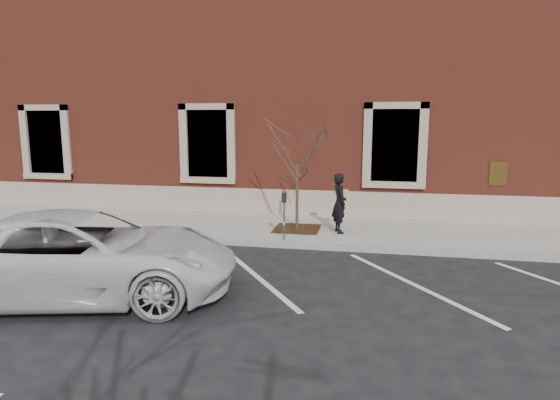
% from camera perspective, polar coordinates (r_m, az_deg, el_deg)
% --- Properties ---
extents(ground, '(120.00, 120.00, 0.00)m').
position_cam_1_polar(ground, '(11.89, -0.56, -5.71)').
color(ground, '#28282B').
rests_on(ground, ground).
extents(sidewalk_near, '(40.00, 3.50, 0.15)m').
position_cam_1_polar(sidewalk_near, '(13.54, 0.94, -3.48)').
color(sidewalk_near, '#BCB9B1').
rests_on(sidewalk_near, ground).
extents(curb_near, '(40.00, 0.12, 0.15)m').
position_cam_1_polar(curb_near, '(11.82, -0.61, -5.42)').
color(curb_near, '#9E9E99').
rests_on(curb_near, ground).
extents(parking_stripes, '(28.00, 4.40, 0.01)m').
position_cam_1_polar(parking_stripes, '(9.84, -3.19, -9.02)').
color(parking_stripes, silver).
rests_on(parking_stripes, ground).
extents(building_civic, '(40.00, 8.62, 8.00)m').
position_cam_1_polar(building_civic, '(19.13, 4.22, 12.16)').
color(building_civic, maroon).
rests_on(building_civic, ground).
extents(man, '(0.57, 0.69, 1.62)m').
position_cam_1_polar(man, '(12.67, 7.26, -0.37)').
color(man, black).
rests_on(man, sidewalk_near).
extents(parking_meter, '(0.12, 0.09, 1.29)m').
position_cam_1_polar(parking_meter, '(11.73, 0.51, -0.69)').
color(parking_meter, '#595B60').
rests_on(parking_meter, sidewalk_near).
extents(tree_grate, '(1.24, 1.24, 0.03)m').
position_cam_1_polar(tree_grate, '(13.11, 2.06, -3.51)').
color(tree_grate, '#392712').
rests_on(tree_grate, sidewalk_near).
extents(sapling, '(1.98, 1.98, 3.30)m').
position_cam_1_polar(sapling, '(12.79, 2.13, 6.56)').
color(sapling, '#4B372D').
rests_on(sapling, sidewalk_near).
extents(white_truck, '(6.02, 3.85, 1.55)m').
position_cam_1_polar(white_truck, '(9.15, -23.16, -6.20)').
color(white_truck, silver).
rests_on(white_truck, ground).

